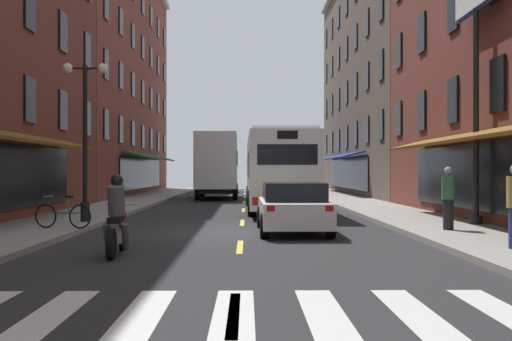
{
  "coord_description": "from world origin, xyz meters",
  "views": [
    {
      "loc": [
        0.16,
        -17.41,
        1.73
      ],
      "look_at": [
        0.51,
        6.59,
        1.74
      ],
      "focal_mm": 42.9,
      "sensor_mm": 36.0,
      "label": 1
    }
  ],
  "objects_px": {
    "sedan_near": "(224,183)",
    "motorcycle_rider": "(117,221)",
    "billboard_sign": "(476,11)",
    "sedan_mid": "(293,207)",
    "bicycle_near": "(63,215)",
    "box_truck": "(218,166)",
    "transit_bus": "(278,171)",
    "street_lamp_twin": "(85,133)",
    "pedestrian_near": "(448,196)"
  },
  "relations": [
    {
      "from": "box_truck",
      "to": "sedan_mid",
      "type": "height_order",
      "value": "box_truck"
    },
    {
      "from": "motorcycle_rider",
      "to": "street_lamp_twin",
      "type": "height_order",
      "value": "street_lamp_twin"
    },
    {
      "from": "motorcycle_rider",
      "to": "street_lamp_twin",
      "type": "distance_m",
      "value": 7.46
    },
    {
      "from": "transit_bus",
      "to": "sedan_mid",
      "type": "relative_size",
      "value": 2.6
    },
    {
      "from": "transit_bus",
      "to": "box_truck",
      "type": "distance_m",
      "value": 11.79
    },
    {
      "from": "sedan_near",
      "to": "transit_bus",
      "type": "bearing_deg",
      "value": -82.26
    },
    {
      "from": "bicycle_near",
      "to": "street_lamp_twin",
      "type": "relative_size",
      "value": 0.34
    },
    {
      "from": "billboard_sign",
      "to": "sedan_near",
      "type": "height_order",
      "value": "billboard_sign"
    },
    {
      "from": "sedan_near",
      "to": "bicycle_near",
      "type": "height_order",
      "value": "sedan_near"
    },
    {
      "from": "sedan_near",
      "to": "pedestrian_near",
      "type": "relative_size",
      "value": 2.67
    },
    {
      "from": "motorcycle_rider",
      "to": "bicycle_near",
      "type": "xyz_separation_m",
      "value": [
        -2.43,
        4.41,
        -0.21
      ]
    },
    {
      "from": "billboard_sign",
      "to": "transit_bus",
      "type": "xyz_separation_m",
      "value": [
        -5.57,
        8.16,
        -4.8
      ]
    },
    {
      "from": "sedan_near",
      "to": "street_lamp_twin",
      "type": "relative_size",
      "value": 0.91
    },
    {
      "from": "sedan_mid",
      "to": "bicycle_near",
      "type": "bearing_deg",
      "value": -179.16
    },
    {
      "from": "sedan_near",
      "to": "bicycle_near",
      "type": "xyz_separation_m",
      "value": [
        -3.25,
        -32.82,
        -0.2
      ]
    },
    {
      "from": "bicycle_near",
      "to": "pedestrian_near",
      "type": "height_order",
      "value": "pedestrian_near"
    },
    {
      "from": "sedan_near",
      "to": "street_lamp_twin",
      "type": "bearing_deg",
      "value": -96.06
    },
    {
      "from": "bicycle_near",
      "to": "street_lamp_twin",
      "type": "distance_m",
      "value": 3.32
    },
    {
      "from": "billboard_sign",
      "to": "pedestrian_near",
      "type": "distance_m",
      "value": 5.97
    },
    {
      "from": "transit_bus",
      "to": "sedan_near",
      "type": "bearing_deg",
      "value": 97.74
    },
    {
      "from": "sedan_mid",
      "to": "bicycle_near",
      "type": "relative_size",
      "value": 2.62
    },
    {
      "from": "box_truck",
      "to": "motorcycle_rider",
      "type": "distance_m",
      "value": 25.26
    },
    {
      "from": "billboard_sign",
      "to": "sedan_near",
      "type": "distance_m",
      "value": 33.24
    },
    {
      "from": "box_truck",
      "to": "pedestrian_near",
      "type": "xyz_separation_m",
      "value": [
        7.28,
        -21.35,
        -0.99
      ]
    },
    {
      "from": "pedestrian_near",
      "to": "street_lamp_twin",
      "type": "height_order",
      "value": "street_lamp_twin"
    },
    {
      "from": "motorcycle_rider",
      "to": "box_truck",
      "type": "bearing_deg",
      "value": 88.09
    },
    {
      "from": "box_truck",
      "to": "sedan_mid",
      "type": "xyz_separation_m",
      "value": [
        3.11,
        -20.71,
        -1.31
      ]
    },
    {
      "from": "billboard_sign",
      "to": "motorcycle_rider",
      "type": "distance_m",
      "value": 12.56
    },
    {
      "from": "transit_bus",
      "to": "street_lamp_twin",
      "type": "bearing_deg",
      "value": -131.94
    },
    {
      "from": "box_truck",
      "to": "transit_bus",
      "type": "bearing_deg",
      "value": -74.51
    },
    {
      "from": "bicycle_near",
      "to": "pedestrian_near",
      "type": "relative_size",
      "value": 0.99
    },
    {
      "from": "sedan_mid",
      "to": "motorcycle_rider",
      "type": "distance_m",
      "value": 5.99
    },
    {
      "from": "billboard_sign",
      "to": "box_truck",
      "type": "height_order",
      "value": "billboard_sign"
    },
    {
      "from": "transit_bus",
      "to": "bicycle_near",
      "type": "bearing_deg",
      "value": -124.24
    },
    {
      "from": "billboard_sign",
      "to": "box_truck",
      "type": "xyz_separation_m",
      "value": [
        -8.72,
        19.52,
        -4.51
      ]
    },
    {
      "from": "sedan_mid",
      "to": "bicycle_near",
      "type": "xyz_separation_m",
      "value": [
        -6.39,
        -0.09,
        -0.21
      ]
    },
    {
      "from": "box_truck",
      "to": "sedan_near",
      "type": "xyz_separation_m",
      "value": [
        -0.03,
        12.02,
        -1.33
      ]
    },
    {
      "from": "box_truck",
      "to": "bicycle_near",
      "type": "distance_m",
      "value": 21.11
    },
    {
      "from": "bicycle_near",
      "to": "street_lamp_twin",
      "type": "bearing_deg",
      "value": 89.87
    },
    {
      "from": "street_lamp_twin",
      "to": "billboard_sign",
      "type": "bearing_deg",
      "value": -4.83
    },
    {
      "from": "box_truck",
      "to": "motorcycle_rider",
      "type": "relative_size",
      "value": 3.86
    },
    {
      "from": "transit_bus",
      "to": "sedan_mid",
      "type": "height_order",
      "value": "transit_bus"
    },
    {
      "from": "street_lamp_twin",
      "to": "box_truck",
      "type": "bearing_deg",
      "value": 79.98
    },
    {
      "from": "transit_bus",
      "to": "billboard_sign",
      "type": "bearing_deg",
      "value": -55.7
    },
    {
      "from": "sedan_near",
      "to": "motorcycle_rider",
      "type": "distance_m",
      "value": 37.24
    },
    {
      "from": "motorcycle_rider",
      "to": "pedestrian_near",
      "type": "height_order",
      "value": "pedestrian_near"
    },
    {
      "from": "box_truck",
      "to": "sedan_near",
      "type": "height_order",
      "value": "box_truck"
    },
    {
      "from": "billboard_sign",
      "to": "transit_bus",
      "type": "height_order",
      "value": "billboard_sign"
    },
    {
      "from": "billboard_sign",
      "to": "motorcycle_rider",
      "type": "relative_size",
      "value": 3.95
    },
    {
      "from": "billboard_sign",
      "to": "transit_bus",
      "type": "relative_size",
      "value": 0.72
    }
  ]
}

